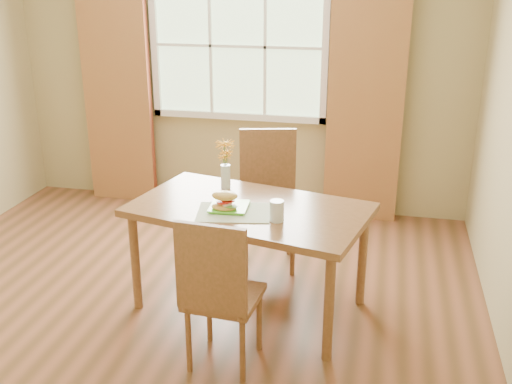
{
  "coord_description": "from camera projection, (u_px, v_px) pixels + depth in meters",
  "views": [
    {
      "loc": [
        1.34,
        -3.39,
        2.14
      ],
      "look_at": [
        0.58,
        0.01,
        0.84
      ],
      "focal_mm": 42.0,
      "sensor_mm": 36.0,
      "label": 1
    }
  ],
  "objects": [
    {
      "name": "curtain_right",
      "position": [
        366.0,
        99.0,
        5.13
      ],
      "size": [
        0.65,
        0.08,
        2.2
      ],
      "primitive_type": "cube",
      "color": "maroon",
      "rests_on": "room"
    },
    {
      "name": "water_glass",
      "position": [
        277.0,
        211.0,
        3.57
      ],
      "size": [
        0.09,
        0.09,
        0.13
      ],
      "color": "silver",
      "rests_on": "dining_table"
    },
    {
      "name": "chair_far",
      "position": [
        268.0,
        192.0,
        4.52
      ],
      "size": [
        0.52,
        0.52,
        1.03
      ],
      "rotation": [
        0.0,
        0.0,
        0.24
      ],
      "color": "brown",
      "rests_on": "room"
    },
    {
      "name": "dining_table",
      "position": [
        249.0,
        217.0,
        3.84
      ],
      "size": [
        1.63,
        1.14,
        0.72
      ],
      "rotation": [
        0.0,
        0.0,
        -0.22
      ],
      "color": "brown",
      "rests_on": "room"
    },
    {
      "name": "chair_near",
      "position": [
        219.0,
        289.0,
        3.25
      ],
      "size": [
        0.42,
        0.42,
        0.94
      ],
      "rotation": [
        0.0,
        0.0,
        -0.08
      ],
      "color": "brown",
      "rests_on": "room"
    },
    {
      "name": "flower_vase",
      "position": [
        225.0,
        160.0,
        4.06
      ],
      "size": [
        0.14,
        0.14,
        0.34
      ],
      "color": "silver",
      "rests_on": "dining_table"
    },
    {
      "name": "window",
      "position": [
        238.0,
        46.0,
        5.31
      ],
      "size": [
        1.62,
        0.06,
        1.32
      ],
      "color": "#BCE0A9",
      "rests_on": "room"
    },
    {
      "name": "curtain_left",
      "position": [
        117.0,
        88.0,
        5.6
      ],
      "size": [
        0.65,
        0.08,
        2.2
      ],
      "primitive_type": "cube",
      "color": "maroon",
      "rests_on": "room"
    },
    {
      "name": "plate",
      "position": [
        229.0,
        208.0,
        3.76
      ],
      "size": [
        0.25,
        0.25,
        0.01
      ],
      "primitive_type": "cube",
      "rotation": [
        0.0,
        0.0,
        0.08
      ],
      "color": "#64D936",
      "rests_on": "placemat"
    },
    {
      "name": "placemat",
      "position": [
        234.0,
        212.0,
        3.71
      ],
      "size": [
        0.5,
        0.4,
        0.01
      ],
      "primitive_type": "cube",
      "rotation": [
        0.0,
        0.0,
        0.18
      ],
      "color": "beige",
      "rests_on": "dining_table"
    },
    {
      "name": "room",
      "position": [
        163.0,
        107.0,
        3.65
      ],
      "size": [
        4.24,
        3.84,
        2.74
      ],
      "color": "brown",
      "rests_on": "ground"
    },
    {
      "name": "croissant_sandwich",
      "position": [
        225.0,
        201.0,
        3.69
      ],
      "size": [
        0.17,
        0.12,
        0.12
      ],
      "rotation": [
        0.0,
        0.0,
        0.04
      ],
      "color": "#E6BF4E",
      "rests_on": "plate"
    }
  ]
}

